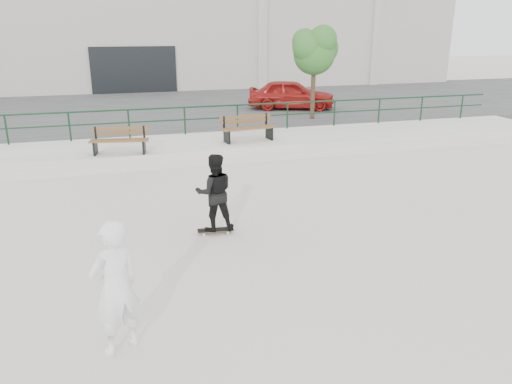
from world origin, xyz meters
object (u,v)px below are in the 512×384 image
object	(u,v)px
bench_left	(120,141)
seated_skater	(115,288)
tree	(315,49)
standing_skater	(215,193)
bench_right	(248,128)
red_car	(291,94)
skateboard	(216,230)

from	to	relation	value
bench_left	seated_skater	bearing A→B (deg)	-82.31
tree	standing_skater	size ratio (longest dim) A/B	2.30
bench_right	standing_skater	distance (m)	7.10
bench_right	red_car	distance (m)	7.41
bench_left	tree	distance (m)	9.56
tree	red_car	bearing A→B (deg)	89.61
bench_right	red_car	size ratio (longest dim) A/B	0.48
standing_skater	red_car	bearing A→B (deg)	-112.38
bench_right	seated_skater	xyz separation A→B (m)	(-4.69, -10.29, 0.03)
bench_left	seated_skater	xyz separation A→B (m)	(-0.36, -9.66, 0.06)
bench_left	standing_skater	distance (m)	6.24
bench_right	tree	bearing A→B (deg)	35.32
skateboard	standing_skater	distance (m)	0.86
standing_skater	skateboard	bearing A→B (deg)	4.33
standing_skater	seated_skater	bearing A→B (deg)	64.26
tree	seated_skater	bearing A→B (deg)	-121.88
bench_right	skateboard	distance (m)	7.15
tree	red_car	size ratio (longest dim) A/B	0.94
bench_left	bench_right	xyz separation A→B (m)	(4.33, 0.63, 0.03)
tree	red_car	xyz separation A→B (m)	(0.02, 2.75, -2.21)
skateboard	standing_skater	bearing A→B (deg)	5.85
standing_skater	seated_skater	world-z (taller)	seated_skater
seated_skater	red_car	bearing A→B (deg)	-146.20
tree	bench_left	bearing A→B (deg)	-153.22
bench_right	skateboard	size ratio (longest dim) A/B	2.47
bench_left	tree	size ratio (longest dim) A/B	0.48
bench_left	skateboard	bearing A→B (deg)	-63.73
skateboard	standing_skater	xyz separation A→B (m)	(0.00, 0.00, 0.86)
tree	standing_skater	bearing A→B (deg)	-122.52
bench_right	red_car	world-z (taller)	red_car
bench_right	tree	xyz separation A→B (m)	(3.90, 3.53, 2.48)
red_car	bench_left	bearing A→B (deg)	149.95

